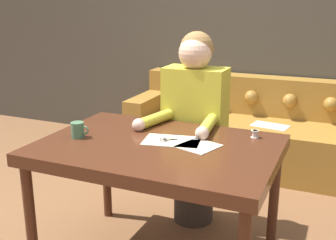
{
  "coord_description": "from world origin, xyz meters",
  "views": [
    {
      "loc": [
        1.03,
        -2.0,
        1.54
      ],
      "look_at": [
        0.11,
        0.13,
        0.87
      ],
      "focal_mm": 45.0,
      "sensor_mm": 36.0,
      "label": 1
    }
  ],
  "objects_px": {
    "person": "(194,128)",
    "mug": "(78,130)",
    "scissors": "(174,140)",
    "couch": "(247,133)",
    "dining_table": "(158,157)",
    "thread_spool": "(255,134)"
  },
  "relations": [
    {
      "from": "couch",
      "to": "person",
      "type": "bearing_deg",
      "value": -94.07
    },
    {
      "from": "dining_table",
      "to": "scissors",
      "type": "height_order",
      "value": "scissors"
    },
    {
      "from": "scissors",
      "to": "mug",
      "type": "distance_m",
      "value": 0.55
    },
    {
      "from": "couch",
      "to": "mug",
      "type": "relative_size",
      "value": 19.45
    },
    {
      "from": "person",
      "to": "scissors",
      "type": "xyz_separation_m",
      "value": [
        0.05,
        -0.49,
        0.08
      ]
    },
    {
      "from": "scissors",
      "to": "couch",
      "type": "bearing_deg",
      "value": 88.81
    },
    {
      "from": "person",
      "to": "mug",
      "type": "height_order",
      "value": "person"
    },
    {
      "from": "couch",
      "to": "dining_table",
      "type": "bearing_deg",
      "value": -92.88
    },
    {
      "from": "person",
      "to": "mug",
      "type": "xyz_separation_m",
      "value": [
        -0.47,
        -0.66,
        0.12
      ]
    },
    {
      "from": "dining_table",
      "to": "person",
      "type": "height_order",
      "value": "person"
    },
    {
      "from": "couch",
      "to": "person",
      "type": "xyz_separation_m",
      "value": [
        -0.09,
        -1.24,
        0.39
      ]
    },
    {
      "from": "person",
      "to": "thread_spool",
      "type": "xyz_separation_m",
      "value": [
        0.47,
        -0.27,
        0.1
      ]
    },
    {
      "from": "mug",
      "to": "thread_spool",
      "type": "bearing_deg",
      "value": 23.01
    },
    {
      "from": "dining_table",
      "to": "couch",
      "type": "xyz_separation_m",
      "value": [
        0.09,
        1.83,
        -0.39
      ]
    },
    {
      "from": "dining_table",
      "to": "scissors",
      "type": "bearing_deg",
      "value": 58.31
    },
    {
      "from": "person",
      "to": "thread_spool",
      "type": "bearing_deg",
      "value": -29.88
    },
    {
      "from": "scissors",
      "to": "mug",
      "type": "xyz_separation_m",
      "value": [
        -0.52,
        -0.17,
        0.04
      ]
    },
    {
      "from": "scissors",
      "to": "thread_spool",
      "type": "relative_size",
      "value": 5.17
    },
    {
      "from": "scissors",
      "to": "thread_spool",
      "type": "xyz_separation_m",
      "value": [
        0.41,
        0.22,
        0.02
      ]
    },
    {
      "from": "thread_spool",
      "to": "scissors",
      "type": "bearing_deg",
      "value": -151.45
    },
    {
      "from": "person",
      "to": "couch",
      "type": "bearing_deg",
      "value": 85.93
    },
    {
      "from": "thread_spool",
      "to": "dining_table",
      "type": "bearing_deg",
      "value": -146.08
    }
  ]
}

